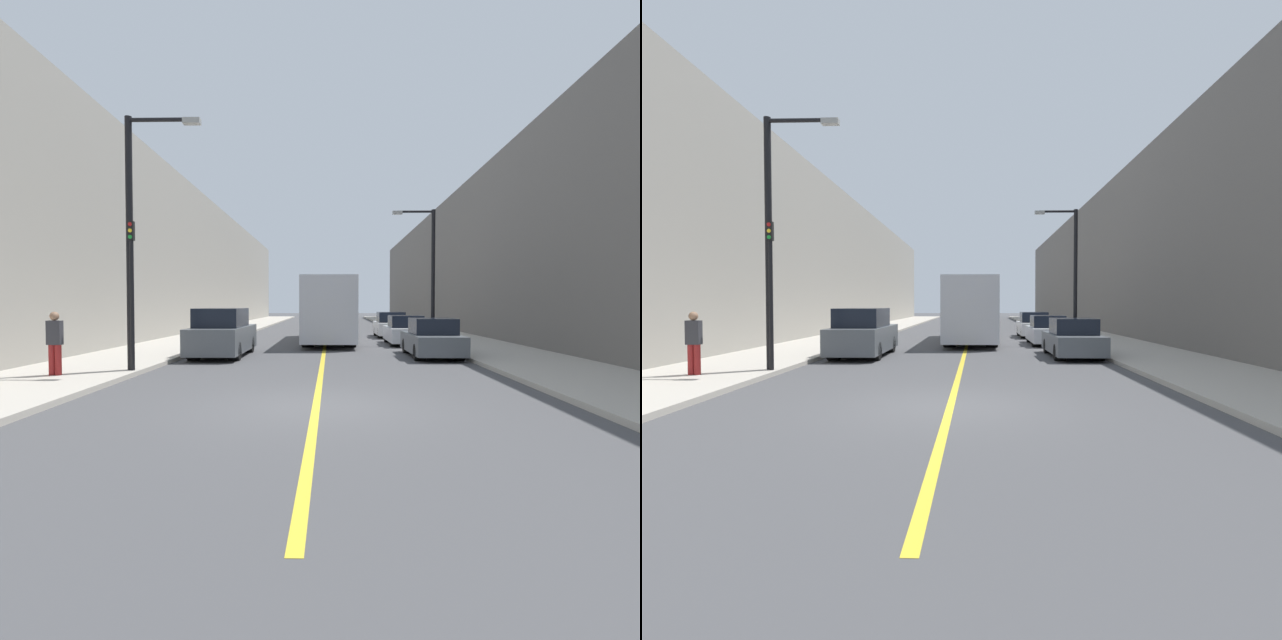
% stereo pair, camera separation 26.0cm
% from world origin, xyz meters
% --- Properties ---
extents(ground_plane, '(200.00, 200.00, 0.00)m').
position_xyz_m(ground_plane, '(0.00, 0.00, 0.00)').
color(ground_plane, '#474749').
extents(sidewalk_left, '(3.97, 72.00, 0.14)m').
position_xyz_m(sidewalk_left, '(-7.23, 30.00, 0.07)').
color(sidewalk_left, '#B2AA9E').
rests_on(sidewalk_left, ground).
extents(sidewalk_right, '(3.97, 72.00, 0.14)m').
position_xyz_m(sidewalk_right, '(7.23, 30.00, 0.07)').
color(sidewalk_right, '#B2AA9E').
rests_on(sidewalk_right, ground).
extents(building_row_left, '(4.00, 72.00, 10.27)m').
position_xyz_m(building_row_left, '(-11.22, 30.00, 5.14)').
color(building_row_left, gray).
rests_on(building_row_left, ground).
extents(building_row_right, '(4.00, 72.00, 10.17)m').
position_xyz_m(building_row_right, '(11.22, 30.00, 5.09)').
color(building_row_right, '#66605B').
rests_on(building_row_right, ground).
extents(road_center_line, '(0.16, 72.00, 0.01)m').
position_xyz_m(road_center_line, '(0.00, 30.00, 0.00)').
color(road_center_line, gold).
rests_on(road_center_line, ground).
extents(bus, '(2.58, 10.83, 3.35)m').
position_xyz_m(bus, '(0.20, 17.08, 1.78)').
color(bus, silver).
rests_on(bus, ground).
extents(parked_suv_left, '(1.91, 4.97, 1.89)m').
position_xyz_m(parked_suv_left, '(-3.96, 9.50, 0.88)').
color(parked_suv_left, '#51565B').
rests_on(parked_suv_left, ground).
extents(car_right_near, '(1.80, 4.45, 1.51)m').
position_xyz_m(car_right_near, '(4.22, 9.47, 0.68)').
color(car_right_near, '#51565B').
rests_on(car_right_near, ground).
extents(car_right_mid, '(1.78, 4.24, 1.48)m').
position_xyz_m(car_right_mid, '(4.04, 15.33, 0.67)').
color(car_right_mid, silver).
rests_on(car_right_mid, ground).
extents(car_right_far, '(1.80, 4.24, 1.56)m').
position_xyz_m(car_right_far, '(3.98, 21.02, 0.70)').
color(car_right_far, silver).
rests_on(car_right_far, ground).
extents(street_lamp_left, '(2.20, 0.24, 7.32)m').
position_xyz_m(street_lamp_left, '(-5.37, 4.43, 4.28)').
color(street_lamp_left, black).
rests_on(street_lamp_left, sidewalk_left).
extents(street_lamp_right, '(2.20, 0.24, 6.76)m').
position_xyz_m(street_lamp_right, '(5.36, 15.84, 3.99)').
color(street_lamp_right, black).
rests_on(street_lamp_right, sidewalk_right).
extents(traffic_light, '(0.16, 0.18, 4.30)m').
position_xyz_m(traffic_light, '(-5.45, 4.31, 2.48)').
color(traffic_light, black).
rests_on(traffic_light, sidewalk_left).
extents(pedestrian, '(0.38, 0.24, 1.72)m').
position_xyz_m(pedestrian, '(-7.16, 3.29, 1.03)').
color(pedestrian, maroon).
rests_on(pedestrian, sidewalk_left).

